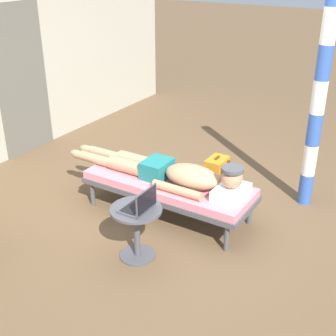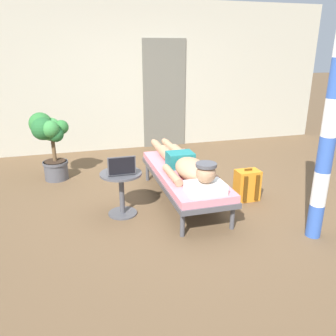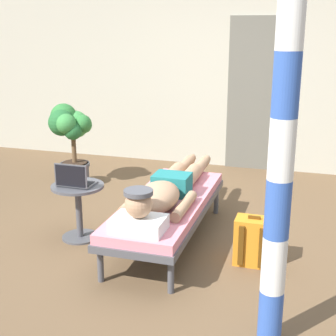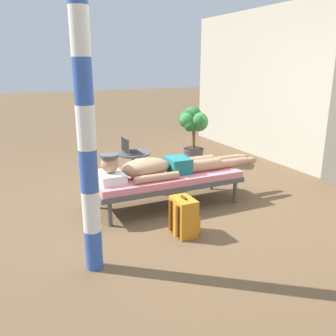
% 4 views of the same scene
% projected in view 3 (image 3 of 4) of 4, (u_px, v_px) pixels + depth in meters
% --- Properties ---
extents(ground_plane, '(40.00, 40.00, 0.00)m').
position_uv_depth(ground_plane, '(168.00, 244.00, 4.39)').
color(ground_plane, brown).
extents(house_wall_back, '(7.60, 0.20, 2.70)m').
position_uv_depth(house_wall_back, '(226.00, 69.00, 6.55)').
color(house_wall_back, '#B2AD99').
rests_on(house_wall_back, ground).
extents(house_door_panel, '(0.84, 0.03, 2.04)m').
position_uv_depth(house_door_panel, '(259.00, 95.00, 6.42)').
color(house_door_panel, '#625F54').
rests_on(house_door_panel, ground).
extents(lounge_chair, '(0.67, 1.86, 0.42)m').
position_uv_depth(lounge_chair, '(167.00, 207.00, 4.33)').
color(lounge_chair, '#4C4C51').
rests_on(lounge_chair, ground).
extents(person_reclining, '(0.53, 2.17, 0.33)m').
position_uv_depth(person_reclining, '(165.00, 191.00, 4.23)').
color(person_reclining, white).
rests_on(person_reclining, lounge_chair).
extents(side_table, '(0.48, 0.48, 0.52)m').
position_uv_depth(side_table, '(78.00, 202.00, 4.42)').
color(side_table, '#4C4C51').
rests_on(side_table, ground).
extents(laptop, '(0.31, 0.24, 0.23)m').
position_uv_depth(laptop, '(75.00, 180.00, 4.31)').
color(laptop, '#4C4C51').
rests_on(laptop, side_table).
extents(backpack, '(0.30, 0.26, 0.42)m').
position_uv_depth(backpack, '(253.00, 241.00, 3.98)').
color(backpack, orange).
rests_on(backpack, ground).
extents(potted_plant, '(0.55, 0.54, 1.01)m').
position_uv_depth(potted_plant, '(71.00, 133.00, 5.86)').
color(potted_plant, '#4C4C51').
rests_on(potted_plant, ground).
extents(porch_post, '(0.15, 0.15, 2.50)m').
position_uv_depth(porch_post, '(282.00, 149.00, 2.69)').
color(porch_post, '#3359B2').
rests_on(porch_post, ground).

